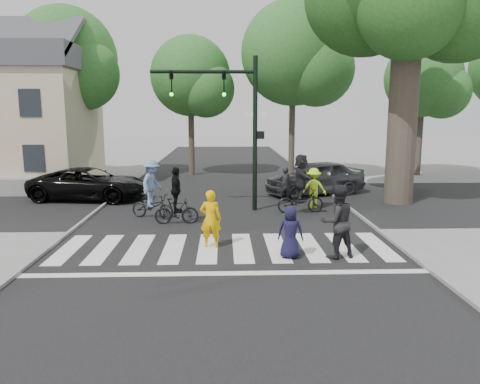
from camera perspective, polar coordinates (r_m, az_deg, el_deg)
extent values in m
plane|color=gray|center=(12.74, -1.79, -8.11)|extent=(120.00, 120.00, 0.00)
cube|color=black|center=(17.56, -1.86, -3.06)|extent=(10.00, 70.00, 0.01)
cube|color=black|center=(20.50, -1.89, -1.18)|extent=(70.00, 10.00, 0.01)
cube|color=gray|center=(18.26, -17.94, -2.90)|extent=(0.10, 70.00, 0.10)
cube|color=gray|center=(18.28, 14.20, -2.70)|extent=(0.10, 70.00, 0.10)
cube|color=silver|center=(14.40, -20.14, -6.56)|extent=(0.55, 3.00, 0.01)
cube|color=silver|center=(14.13, -16.25, -6.66)|extent=(0.55, 3.00, 0.01)
cube|color=silver|center=(13.91, -12.23, -6.74)|extent=(0.55, 3.00, 0.01)
cube|color=silver|center=(13.77, -8.11, -6.79)|extent=(0.55, 3.00, 0.01)
cube|color=silver|center=(13.70, -3.92, -6.79)|extent=(0.55, 3.00, 0.01)
cube|color=silver|center=(13.70, 0.30, -6.77)|extent=(0.55, 3.00, 0.01)
cube|color=silver|center=(13.78, 4.48, -6.71)|extent=(0.55, 3.00, 0.01)
cube|color=silver|center=(13.93, 8.60, -6.61)|extent=(0.55, 3.00, 0.01)
cube|color=silver|center=(14.14, 12.61, -6.48)|extent=(0.55, 3.00, 0.01)
cube|color=silver|center=(14.42, 16.48, -6.33)|extent=(0.55, 3.00, 0.01)
cube|color=silver|center=(11.60, -1.77, -9.90)|extent=(10.00, 0.30, 0.01)
cylinder|color=black|center=(18.39, 1.84, 6.96)|extent=(0.18, 0.18, 6.00)
cylinder|color=black|center=(18.40, -4.54, 14.41)|extent=(4.00, 0.14, 0.14)
imported|color=black|center=(18.35, -1.96, 13.04)|extent=(0.16, 0.20, 1.00)
sphere|color=#19E533|center=(18.21, -1.95, 11.81)|extent=(0.14, 0.14, 0.14)
imported|color=black|center=(18.45, -8.35, 12.93)|extent=(0.16, 0.20, 1.00)
sphere|color=#19E533|center=(18.32, -8.36, 11.70)|extent=(0.14, 0.14, 0.14)
cube|color=black|center=(18.40, 2.53, 6.95)|extent=(0.28, 0.18, 0.30)
cube|color=#FF660C|center=(18.41, 2.88, 6.95)|extent=(0.02, 0.14, 0.20)
cube|color=white|center=(18.36, 1.86, 9.45)|extent=(0.90, 0.04, 0.18)
cylinder|color=brown|center=(21.02, 19.18, 8.15)|extent=(1.20, 1.20, 7.00)
cylinder|color=brown|center=(21.10, 20.65, 16.25)|extent=(1.29, 1.74, 2.93)
sphere|color=#14501D|center=(21.61, 25.29, 20.36)|extent=(4.80, 4.80, 4.80)
sphere|color=#14501D|center=(19.91, 20.03, 20.50)|extent=(4.00, 4.00, 4.00)
cylinder|color=brown|center=(29.24, -20.07, 7.88)|extent=(0.36, 0.36, 6.44)
sphere|color=#276828|center=(29.38, -20.51, 15.06)|extent=(5.80, 5.80, 5.80)
sphere|color=#276828|center=(28.13, -18.66, 13.54)|extent=(4.06, 4.06, 4.06)
cylinder|color=brown|center=(29.01, -5.95, 7.58)|extent=(0.36, 0.36, 5.60)
sphere|color=#276828|center=(29.06, -6.07, 13.89)|extent=(4.80, 4.80, 4.80)
sphere|color=#276828|center=(28.25, -4.15, 12.41)|extent=(3.36, 3.36, 3.36)
cylinder|color=brown|center=(27.92, 6.36, 8.63)|extent=(0.36, 0.36, 6.72)
sphere|color=#276828|center=(28.10, 6.52, 16.48)|extent=(6.00, 6.00, 6.00)
sphere|color=#276828|center=(27.33, 9.33, 14.58)|extent=(4.20, 4.20, 4.20)
cylinder|color=brown|center=(30.89, 21.08, 6.98)|extent=(0.36, 0.36, 5.46)
sphere|color=#276828|center=(30.92, 21.44, 12.76)|extent=(4.60, 4.60, 4.60)
sphere|color=#276828|center=(30.63, 23.48, 11.20)|extent=(3.22, 3.22, 3.22)
cube|color=tan|center=(28.54, -25.91, 7.01)|extent=(8.00, 7.00, 6.00)
cube|color=#47474C|center=(28.65, -26.47, 14.21)|extent=(8.40, 7.40, 1.20)
cube|color=#47474C|center=(30.45, -25.14, 15.88)|extent=(8.40, 3.69, 2.44)
cube|color=black|center=(24.45, -23.83, 3.79)|extent=(1.00, 0.06, 1.30)
cube|color=black|center=(24.35, -24.26, 9.88)|extent=(1.00, 0.06, 1.30)
cube|color=gray|center=(24.70, -25.79, 0.65)|extent=(2.00, 1.20, 0.80)
imported|color=#F5B000|center=(13.57, -3.60, -3.29)|extent=(0.66, 0.47, 1.70)
imported|color=black|center=(12.66, 6.17, -4.88)|extent=(0.79, 0.61, 1.44)
imported|color=black|center=(12.83, 11.76, -3.55)|extent=(1.14, 0.99, 2.00)
imported|color=black|center=(17.56, -10.61, -1.74)|extent=(1.81, 1.20, 0.90)
imported|color=#6279A3|center=(17.41, -10.70, 1.04)|extent=(1.02, 1.27, 1.72)
imported|color=black|center=(16.56, -7.75, -2.32)|extent=(1.56, 0.49, 0.93)
imported|color=black|center=(16.41, -7.81, 0.25)|extent=(0.43, 0.95, 1.60)
imported|color=black|center=(18.35, 7.39, -1.07)|extent=(1.86, 0.79, 0.95)
imported|color=black|center=(18.20, 7.45, 1.74)|extent=(0.69, 1.73, 1.82)
imported|color=black|center=(21.88, -17.86, 0.94)|extent=(5.44, 3.06, 1.44)
imported|color=#38393D|center=(22.43, 9.14, 1.75)|extent=(5.16, 3.52, 1.63)
imported|color=#C6F625|center=(19.28, 8.95, 0.46)|extent=(1.07, 0.62, 1.64)
imported|color=black|center=(20.55, 5.48, 0.94)|extent=(0.56, 0.38, 1.52)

